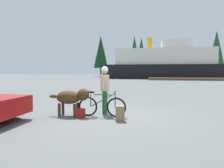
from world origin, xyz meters
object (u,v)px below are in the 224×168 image
(bicycle, at_px, (102,106))
(handbag_pannier, at_px, (80,113))
(person_cyclist, at_px, (105,85))
(ferry_boat, at_px, (164,64))
(dog, at_px, (71,97))
(backpack, at_px, (120,113))
(sailboat_moored, at_px, (184,76))

(bicycle, bearing_deg, handbag_pannier, -153.64)
(person_cyclist, bearing_deg, ferry_boat, 84.27)
(person_cyclist, distance_m, dog, 1.27)
(bicycle, relative_size, backpack, 3.51)
(handbag_pannier, xyz_separation_m, ferry_boat, (4.44, 38.43, 2.77))
(sailboat_moored, bearing_deg, ferry_boat, 168.26)
(backpack, bearing_deg, person_cyclist, 125.95)
(person_cyclist, xyz_separation_m, sailboat_moored, (7.60, 36.81, -0.54))
(ferry_boat, bearing_deg, person_cyclist, -95.73)
(dog, distance_m, handbag_pannier, 0.68)
(bicycle, relative_size, sailboat_moored, 0.22)
(handbag_pannier, distance_m, sailboat_moored, 38.54)
(backpack, bearing_deg, bicycle, 145.48)
(backpack, relative_size, sailboat_moored, 0.06)
(bicycle, height_order, sailboat_moored, sailboat_moored)
(person_cyclist, relative_size, handbag_pannier, 5.43)
(person_cyclist, height_order, backpack, person_cyclist)
(bicycle, bearing_deg, backpack, -34.52)
(bicycle, relative_size, person_cyclist, 0.97)
(person_cyclist, relative_size, backpack, 3.64)
(backpack, bearing_deg, sailboat_moored, 79.68)
(backpack, bearing_deg, dog, 166.63)
(backpack, xyz_separation_m, handbag_pannier, (-1.38, 0.17, -0.08))
(backpack, relative_size, ferry_boat, 0.02)
(bicycle, distance_m, person_cyclist, 0.84)
(bicycle, height_order, dog, dog)
(dog, bearing_deg, bicycle, 3.91)
(bicycle, height_order, ferry_boat, ferry_boat)
(person_cyclist, relative_size, ferry_boat, 0.07)
(person_cyclist, height_order, dog, person_cyclist)
(dog, height_order, handbag_pannier, dog)
(handbag_pannier, height_order, ferry_boat, ferry_boat)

